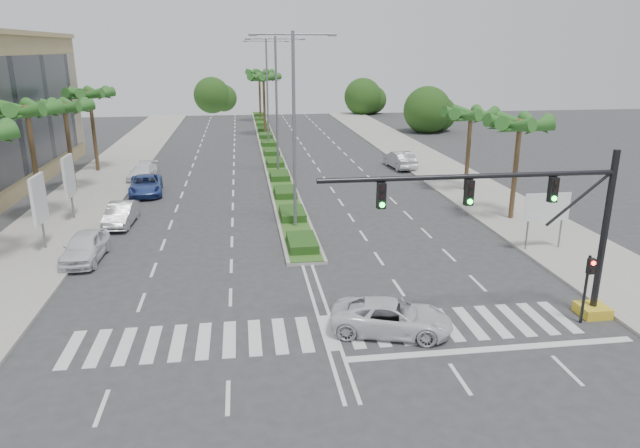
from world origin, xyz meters
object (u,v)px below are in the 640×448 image
at_px(car_parked_a, 85,247).
at_px(car_crossing, 392,317).
at_px(car_parked_d, 143,172).
at_px(car_right, 400,160).
at_px(car_parked_c, 146,185).
at_px(car_parked_b, 121,214).

bearing_deg(car_parked_a, car_crossing, -33.66).
relative_size(car_parked_d, car_right, 0.95).
relative_size(car_parked_a, car_parked_c, 0.87).
height_order(car_parked_a, car_parked_b, car_parked_a).
bearing_deg(car_parked_b, car_parked_a, -93.46).
distance_m(car_parked_c, car_parked_d, 5.27).
height_order(car_parked_b, car_crossing, car_parked_b).
bearing_deg(car_parked_b, car_parked_d, 95.23).
distance_m(car_parked_a, car_right, 32.19).
distance_m(car_parked_b, car_right, 27.63).
relative_size(car_parked_a, car_crossing, 0.95).
relative_size(car_parked_a, car_parked_d, 0.97).
bearing_deg(car_crossing, car_parked_a, 71.37).
bearing_deg(car_parked_b, car_right, 36.29).
relative_size(car_parked_b, car_right, 0.88).
height_order(car_parked_b, car_parked_d, car_parked_b).
bearing_deg(car_parked_a, car_parked_c, 87.96).
distance_m(car_parked_b, car_parked_c, 8.26).
xyz_separation_m(car_parked_c, car_right, (22.57, 7.16, 0.09)).
xyz_separation_m(car_parked_c, car_crossing, (13.26, -24.98, -0.06)).
bearing_deg(car_crossing, car_parked_b, 56.19).
bearing_deg(car_crossing, car_parked_c, 44.98).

